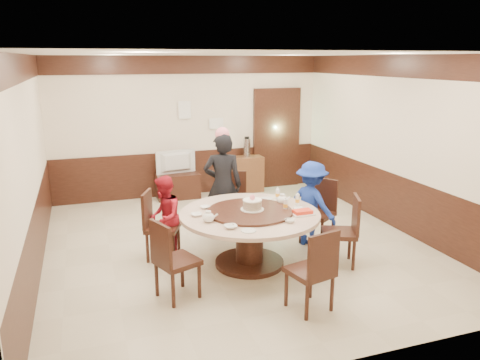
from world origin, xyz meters
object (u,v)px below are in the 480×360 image
object	(u,v)px
banquet_table	(250,228)
person_standing	(223,185)
thermos	(247,148)
person_blue	(311,204)
television	(177,162)
person_red	(164,217)
tv_stand	(178,186)
side_cabinet	(243,174)
shrimp_platter	(303,212)
birthday_cake	(252,204)

from	to	relation	value
banquet_table	person_standing	bearing A→B (deg)	91.01
thermos	person_blue	bearing A→B (deg)	-91.71
banquet_table	person_standing	xyz separation A→B (m)	(-0.02, 1.17, 0.29)
banquet_table	television	world-z (taller)	television
person_red	tv_stand	xyz separation A→B (m)	(0.75, 2.81, -0.34)
person_blue	television	size ratio (longest dim) A/B	1.58
person_blue	tv_stand	size ratio (longest dim) A/B	1.52
person_standing	side_cabinet	world-z (taller)	person_standing
person_standing	thermos	size ratio (longest dim) A/B	4.34
shrimp_platter	thermos	world-z (taller)	thermos
tv_stand	birthday_cake	bearing A→B (deg)	-84.61
banquet_table	person_red	size ratio (longest dim) A/B	1.60
person_red	tv_stand	bearing A→B (deg)	-179.78
shrimp_platter	person_red	bearing A→B (deg)	150.20
person_blue	television	distance (m)	3.39
person_red	side_cabinet	world-z (taller)	person_red
banquet_table	person_blue	world-z (taller)	person_blue
person_standing	television	distance (m)	2.31
shrimp_platter	television	size ratio (longest dim) A/B	0.37
shrimp_platter	side_cabinet	distance (m)	3.84
person_red	birthday_cake	xyz separation A→B (m)	(1.08, -0.63, 0.27)
side_cabinet	thermos	xyz separation A→B (m)	(0.07, 0.00, 0.56)
person_red	side_cabinet	xyz separation A→B (m)	(2.16, 2.84, -0.21)
person_standing	person_red	xyz separation A→B (m)	(-1.01, -0.52, -0.24)
tv_stand	person_blue	bearing A→B (deg)	-65.73
person_red	side_cabinet	distance (m)	3.57
television	banquet_table	bearing A→B (deg)	86.43
television	thermos	xyz separation A→B (m)	(1.49, 0.03, 0.21)
tv_stand	side_cabinet	world-z (taller)	side_cabinet
birthday_cake	shrimp_platter	bearing A→B (deg)	-28.47
banquet_table	birthday_cake	size ratio (longest dim) A/B	5.98
person_standing	person_red	bearing A→B (deg)	44.44
television	thermos	size ratio (longest dim) A/B	2.14
birthday_cake	television	bearing A→B (deg)	95.39
tv_stand	banquet_table	bearing A→B (deg)	-85.34
television	person_standing	bearing A→B (deg)	88.29
person_red	shrimp_platter	bearing A→B (deg)	75.42
thermos	person_red	bearing A→B (deg)	-128.28
tv_stand	person_red	bearing A→B (deg)	-105.00
person_red	tv_stand	world-z (taller)	person_red
banquet_table	tv_stand	size ratio (longest dim) A/B	2.21
banquet_table	person_blue	xyz separation A→B (m)	(1.11, 0.37, 0.11)
shrimp_platter	tv_stand	distance (m)	3.91
person_red	side_cabinet	size ratio (longest dim) A/B	1.47
person_standing	thermos	xyz separation A→B (m)	(1.23, 2.32, 0.12)
person_blue	birthday_cake	xyz separation A→B (m)	(-1.07, -0.35, 0.21)
person_standing	tv_stand	bearing A→B (deg)	-66.14
birthday_cake	shrimp_platter	world-z (taller)	birthday_cake
birthday_cake	side_cabinet	xyz separation A→B (m)	(1.09, 3.47, -0.48)
tv_stand	side_cabinet	distance (m)	1.42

